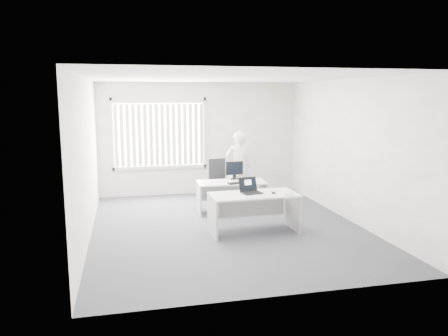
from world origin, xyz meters
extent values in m
plane|color=#47474E|center=(0.00, 0.00, 0.00)|extent=(6.00, 6.00, 0.00)
cube|color=white|center=(0.00, 3.00, 1.40)|extent=(5.00, 0.02, 2.80)
cube|color=white|center=(0.00, -3.00, 1.40)|extent=(5.00, 0.02, 2.80)
cube|color=white|center=(-2.50, 0.00, 1.40)|extent=(0.02, 6.00, 2.80)
cube|color=white|center=(2.50, 0.00, 1.40)|extent=(0.02, 6.00, 2.80)
cube|color=silver|center=(0.00, 0.00, 2.80)|extent=(5.00, 6.00, 0.02)
cube|color=beige|center=(-1.00, 2.96, 1.55)|extent=(2.32, 0.06, 1.76)
cube|color=silver|center=(0.41, -0.45, 0.71)|extent=(1.61, 0.79, 0.03)
cube|color=#A6A6A8|center=(-0.37, -0.48, 0.35)|extent=(0.06, 0.68, 0.69)
cube|color=#A6A6A8|center=(1.18, -0.43, 0.35)|extent=(0.06, 0.68, 0.69)
cube|color=silver|center=(0.36, 1.05, 0.65)|extent=(1.47, 0.73, 0.03)
cube|color=#A6A6A8|center=(-0.35, 1.08, 0.32)|extent=(0.06, 0.62, 0.63)
cube|color=#A6A6A8|center=(1.06, 1.02, 0.32)|extent=(0.06, 0.62, 0.63)
cylinder|color=black|center=(0.31, 2.02, 0.04)|extent=(0.64, 0.64, 0.08)
cylinder|color=black|center=(0.31, 2.02, 0.22)|extent=(0.07, 0.07, 0.43)
cube|color=black|center=(0.31, 2.02, 0.43)|extent=(0.49, 0.49, 0.07)
cube|color=black|center=(0.28, 2.21, 0.74)|extent=(0.42, 0.12, 0.52)
imported|color=silver|center=(0.73, 1.88, 0.84)|extent=(0.64, 0.45, 1.67)
cube|color=silver|center=(0.82, -0.52, 0.72)|extent=(0.30, 0.25, 0.00)
cube|color=silver|center=(1.00, -0.67, 0.73)|extent=(0.16, 0.20, 0.01)
cube|color=black|center=(0.45, 0.84, 0.67)|extent=(0.49, 0.25, 0.02)
camera|label=1|loc=(-1.85, -7.84, 2.48)|focal=35.00mm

